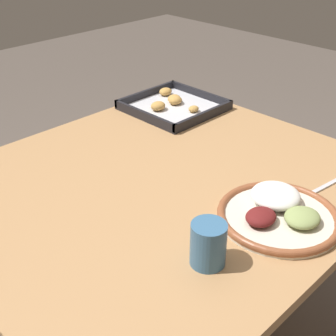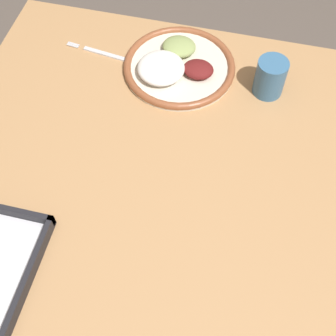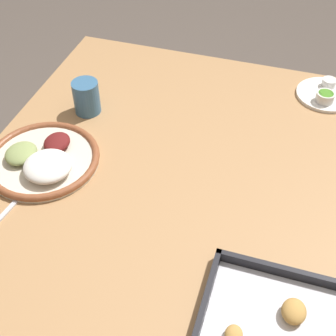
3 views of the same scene
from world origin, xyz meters
The scene contains 6 objects.
ground_plane centered at (0.00, 0.00, 0.00)m, with size 8.00×8.00×0.00m, color #564C44.
dining_table centered at (0.00, 0.00, 0.64)m, with size 1.16×1.02×0.74m.
dinner_plate centered at (0.07, -0.33, 0.75)m, with size 0.30×0.30×0.06m.
fork centered at (0.28, -0.34, 0.74)m, with size 0.22×0.04×0.00m.
saucer_plate centered at (-0.46, 0.37, 0.75)m, with size 0.18×0.18×0.04m.
drinking_cup centered at (-0.17, -0.31, 0.79)m, with size 0.08×0.08×0.10m.
Camera 3 is at (0.83, 0.25, 1.61)m, focal length 50.00 mm.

